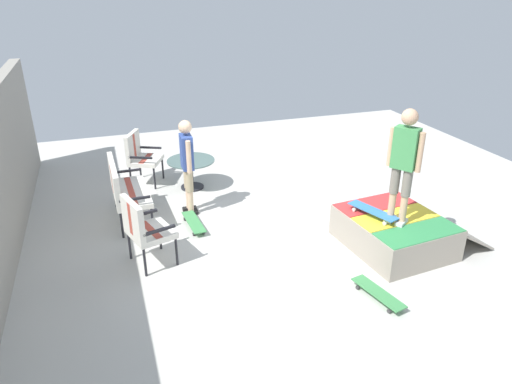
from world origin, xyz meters
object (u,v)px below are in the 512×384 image
Objects in this scene: skate_ramp at (395,231)px; patio_table at (191,168)px; skateboard_spare at (378,293)px; skateboard_on_ramp at (373,211)px; person_skater at (404,159)px; patio_bench at (123,186)px; patio_chair_by_wall at (143,226)px; patio_chair_near_house at (140,154)px; skateboard_by_bench at (194,222)px; person_watching at (187,161)px.

skate_ramp is 2.32× the size of patio_table.
skateboard_on_ramp is (1.17, -0.58, 0.50)m from skateboard_spare.
skateboard_on_ramp is at bearing 40.74° from person_skater.
patio_table is (0.98, -1.31, -0.21)m from patio_bench.
skateboard_on_ramp is (-0.57, -3.25, -0.02)m from patio_chair_by_wall.
skateboard_by_bench is (-2.13, -0.59, -0.53)m from patio_chair_near_house.
patio_chair_near_house is 5.34m from skateboard_spare.
skate_ramp is 2.57× the size of skateboard_by_bench.
skateboard_on_ramp reaches higher than skate_ramp.
patio_chair_near_house reaches higher than skateboard_spare.
patio_chair_by_wall is 0.62× the size of person_skater.
patio_chair_near_house is at bearing 22.15° from person_watching.
patio_chair_near_house and patio_chair_by_wall have the same top height.
patio_bench is at bearing 41.38° from skateboard_spare.
skateboard_by_bench is 0.98× the size of skateboard_spare.
person_watching is 1.99× the size of skateboard_on_ramp.
patio_chair_near_house reaches higher than skateboard_by_bench.
person_watching is at bearing 166.51° from patio_table.
person_watching is at bearing 29.13° from skateboard_spare.
person_skater is at bearing -131.31° from person_watching.
person_watching is at bearing -5.38° from skateboard_by_bench.
patio_chair_near_house is 5.07m from person_skater.
skate_ramp is 2.54× the size of skateboard_on_ramp.
skateboard_on_ramp is at bearing -121.08° from skateboard_by_bench.
person_watching is 1.98× the size of skateboard_spare.
skateboard_on_ramp is at bearing -130.42° from person_watching.
patio_bench reaches higher than skateboard_on_ramp.
skate_ramp reaches higher than skateboard_spare.
patio_chair_by_wall is 0.62× the size of person_watching.
patio_chair_near_house reaches higher than patio_table.
person_skater is at bearing -139.26° from skateboard_on_ramp.
skateboard_on_ramp is (-2.04, -3.40, -0.03)m from patio_bench.
person_skater reaches higher than patio_chair_by_wall.
patio_chair_near_house is at bearing 58.00° from patio_table.
person_skater reaches higher than patio_table.
skateboard_spare is 1.01× the size of skateboard_on_ramp.
person_watching reaches higher than patio_table.
skateboard_spare is at bearing 138.55° from skate_ramp.
skate_ramp is at bearing -128.08° from person_watching.
person_watching is 3.09m from skateboard_on_ramp.
patio_bench is 1.24× the size of patio_chair_by_wall.
patio_chair_by_wall is 3.23m from skateboard_spare.
patio_bench reaches higher than skate_ramp.
patio_chair_by_wall reaches higher than skateboard_on_ramp.
person_skater is 1.84m from skateboard_spare.
skate_ramp is 3.16m from skateboard_by_bench.
patio_chair_by_wall is (0.69, 3.61, 0.36)m from skate_ramp.
skateboard_by_bench is at bearing 60.42° from skate_ramp.
skateboard_spare is (-1.05, 0.93, -0.17)m from skate_ramp.
skateboard_on_ramp is at bearing -145.24° from patio_table.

